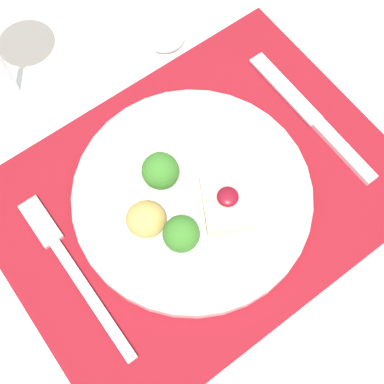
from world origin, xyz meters
The scene contains 7 objects.
ground_plane centered at (0.00, 0.00, 0.00)m, with size 8.00×8.00×0.00m, color brown.
dining_table centered at (0.00, 0.00, 0.66)m, with size 1.53×1.00×0.74m.
placemat centered at (0.00, 0.00, 0.74)m, with size 0.46×0.34×0.00m, color maroon.
dinner_plate centered at (-0.01, 0.00, 0.76)m, with size 0.28×0.28×0.07m.
fork centered at (-0.17, 0.02, 0.75)m, with size 0.02×0.22×0.01m.
knife centered at (0.17, -0.01, 0.75)m, with size 0.02×0.22×0.01m.
spoon centered at (0.07, 0.20, 0.75)m, with size 0.20×0.04×0.01m.
Camera 1 is at (-0.14, -0.18, 1.32)m, focal length 50.00 mm.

